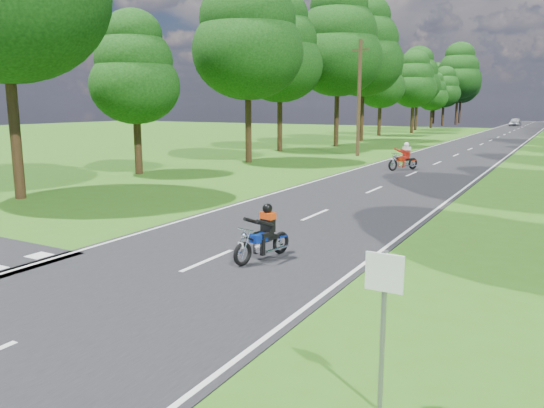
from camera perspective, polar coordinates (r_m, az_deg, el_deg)
The scene contains 9 objects.
ground at distance 11.18m, azimuth -13.08°, elevation -8.60°, with size 160.00×160.00×0.00m, color #316015.
main_road at distance 58.27m, azimuth 22.46°, elevation 6.33°, with size 7.00×140.00×0.02m, color black.
road_markings at distance 56.44m, azimuth 22.07°, elevation 6.26°, with size 7.40×140.00×0.01m.
treeline at distance 68.18m, azimuth 25.30°, elevation 13.60°, with size 40.00×115.35×14.78m.
telegraph_pole at distance 38.08m, azimuth 9.34°, elevation 11.22°, with size 1.20×0.26×8.00m.
road_sign at distance 6.38m, azimuth 11.90°, elevation -10.67°, with size 0.45×0.07×2.00m.
rider_near_blue at distance 12.47m, azimuth -1.04°, elevation -3.02°, with size 0.53×1.59×1.33m, color navy, non-canonical shape.
rider_far_red at distance 30.42m, azimuth 13.95°, elevation 5.02°, with size 0.62×1.85×1.54m, color #B5270D, non-canonical shape.
distant_car at distance 98.20m, azimuth 24.70°, elevation 8.03°, with size 1.61×3.99×1.36m, color silver.
Camera 1 is at (7.24, -7.71, 3.65)m, focal length 35.00 mm.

